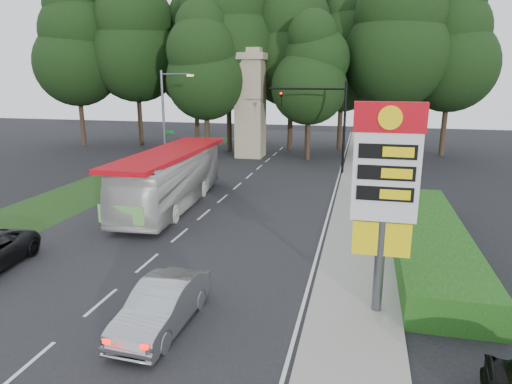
% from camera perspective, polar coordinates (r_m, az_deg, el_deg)
% --- Properties ---
extents(ground, '(120.00, 120.00, 0.00)m').
position_cam_1_polar(ground, '(16.63, -19.71, -13.71)').
color(ground, black).
rests_on(ground, ground).
extents(road_surface, '(14.00, 80.00, 0.02)m').
position_cam_1_polar(road_surface, '(26.68, -5.81, -2.23)').
color(road_surface, black).
rests_on(road_surface, ground).
extents(sidewalk_right, '(3.00, 80.00, 0.12)m').
position_cam_1_polar(sidewalk_right, '(25.29, 12.75, -3.34)').
color(sidewalk_right, gray).
rests_on(sidewalk_right, ground).
extents(grass_verge_left, '(5.00, 50.00, 0.02)m').
position_cam_1_polar(grass_verge_left, '(35.90, -17.13, 1.51)').
color(grass_verge_left, '#193814').
rests_on(grass_verge_left, ground).
extents(hedge, '(3.00, 14.00, 1.20)m').
position_cam_1_polar(hedge, '(21.54, 20.70, -5.56)').
color(hedge, '#174713').
rests_on(hedge, ground).
extents(gas_station_pylon, '(2.10, 0.45, 6.85)m').
position_cam_1_polar(gas_station_pylon, '(14.50, 15.86, 1.28)').
color(gas_station_pylon, '#59595E').
rests_on(gas_station_pylon, ground).
extents(traffic_signal_mast, '(6.10, 0.35, 7.20)m').
position_cam_1_polar(traffic_signal_mast, '(36.37, 8.95, 9.57)').
color(traffic_signal_mast, black).
rests_on(traffic_signal_mast, ground).
extents(streetlight_signs, '(2.75, 0.98, 8.00)m').
position_cam_1_polar(streetlight_signs, '(37.62, -11.19, 9.27)').
color(streetlight_signs, '#59595E').
rests_on(streetlight_signs, ground).
extents(monument, '(3.00, 3.00, 10.05)m').
position_cam_1_polar(monument, '(43.50, -0.70, 11.07)').
color(monument, gray).
rests_on(monument, ground).
extents(tree_far_west, '(8.96, 8.96, 17.60)m').
position_cam_1_polar(tree_far_west, '(54.55, -21.67, 16.64)').
color(tree_far_west, '#2D2116').
rests_on(tree_far_west, ground).
extents(tree_west_mid, '(9.80, 9.80, 19.25)m').
position_cam_1_polar(tree_west_mid, '(53.27, -14.90, 18.30)').
color(tree_west_mid, '#2D2116').
rests_on(tree_west_mid, ground).
extents(tree_west_near, '(8.40, 8.40, 16.50)m').
position_cam_1_polar(tree_west_near, '(52.55, -7.66, 16.87)').
color(tree_west_near, '#2D2116').
rests_on(tree_west_near, ground).
extents(tree_center_left, '(10.08, 10.08, 19.80)m').
position_cam_1_polar(tree_center_left, '(47.32, -3.54, 19.69)').
color(tree_center_left, '#2D2116').
rests_on(tree_center_left, ground).
extents(tree_center_right, '(9.24, 9.24, 18.15)m').
position_cam_1_polar(tree_center_right, '(47.86, 4.48, 18.41)').
color(tree_center_right, '#2D2116').
rests_on(tree_center_right, ground).
extents(tree_east_near, '(8.12, 8.12, 15.95)m').
position_cam_1_polar(tree_east_near, '(49.25, 10.83, 16.54)').
color(tree_east_near, '#2D2116').
rests_on(tree_east_near, ground).
extents(tree_east_mid, '(9.52, 9.52, 18.70)m').
position_cam_1_polar(tree_east_mid, '(45.37, 17.33, 18.49)').
color(tree_east_mid, '#2D2116').
rests_on(tree_east_mid, ground).
extents(tree_far_east, '(8.68, 8.68, 17.05)m').
position_cam_1_polar(tree_far_east, '(47.83, 23.32, 16.54)').
color(tree_far_east, '#2D2116').
rests_on(tree_far_east, ground).
extents(tree_monument_left, '(7.28, 7.28, 14.30)m').
position_cam_1_polar(tree_monument_left, '(43.63, -6.35, 15.69)').
color(tree_monument_left, '#2D2116').
rests_on(tree_monument_left, ground).
extents(tree_monument_right, '(6.72, 6.72, 13.20)m').
position_cam_1_polar(tree_monument_right, '(41.94, 6.68, 14.82)').
color(tree_monument_right, '#2D2116').
rests_on(tree_monument_right, ground).
extents(transit_bus, '(3.62, 12.13, 3.33)m').
position_cam_1_polar(transit_bus, '(27.44, -10.60, 1.63)').
color(transit_bus, silver).
rests_on(transit_bus, ground).
extents(sedan_silver, '(1.68, 4.47, 1.46)m').
position_cam_1_polar(sedan_silver, '(14.73, -11.68, -13.74)').
color(sedan_silver, '#9A9DA2').
rests_on(sedan_silver, ground).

